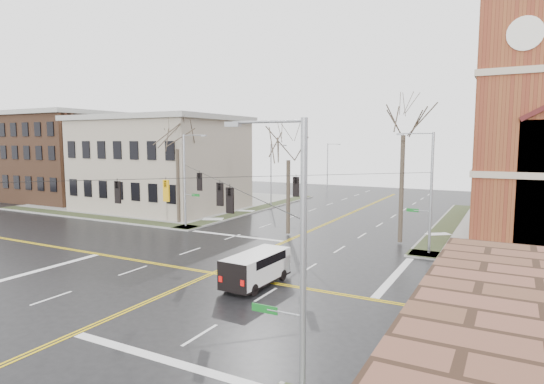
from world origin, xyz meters
The scene contains 17 objects.
ground centered at (0.00, 0.00, 0.00)m, with size 120.00×120.00×0.00m, color black.
sidewalks centered at (0.00, 0.00, 0.08)m, with size 80.00×80.00×0.17m.
road_markings centered at (0.00, 0.00, 0.01)m, with size 100.00×100.00×0.01m.
civic_building_a centered at (-22.00, 20.00, 5.50)m, with size 18.00×14.00×11.00m, color gray.
civic_building_b centered at (-42.00, 22.00, 6.00)m, with size 18.00×16.00×12.00m, color brown.
signal_pole_ne centered at (11.32, 11.50, 4.95)m, with size 2.75×0.22×9.00m.
signal_pole_nw centered at (-11.32, 11.50, 4.95)m, with size 2.75×0.22×9.00m.
signal_pole_se centered at (11.32, -11.50, 4.95)m, with size 2.75×0.22×9.00m.
span_wires centered at (0.00, 0.00, 6.20)m, with size 23.02×23.02×0.03m.
traffic_signals centered at (0.00, -0.67, 5.45)m, with size 8.21×8.26×1.30m.
streetlight_north_a centered at (-10.65, 28.00, 4.47)m, with size 2.30×0.20×8.00m.
streetlight_north_b centered at (-10.65, 48.00, 4.47)m, with size 2.30×0.20×8.00m.
cargo_van centered at (3.71, -0.61, 1.13)m, with size 2.17×5.11×1.91m.
parked_car_a centered at (16.43, 8.17, 0.62)m, with size 1.47×3.65×1.24m, color black.
tree_nw_far centered at (-13.53, 12.93, 8.19)m, with size 4.00×4.00×11.31m.
tree_nw_near centered at (-1.01, 13.07, 7.23)m, with size 4.00×4.00×9.97m.
tree_ne centered at (8.75, 14.26, 9.55)m, with size 4.00×4.00×13.22m.
Camera 1 is at (16.81, -23.39, 8.48)m, focal length 30.00 mm.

